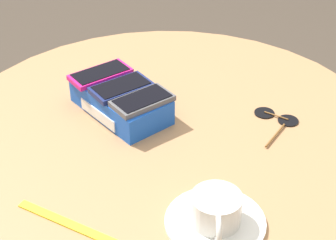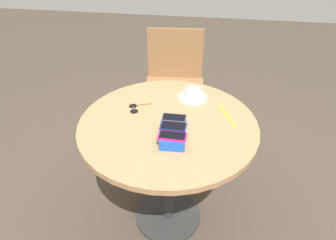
# 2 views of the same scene
# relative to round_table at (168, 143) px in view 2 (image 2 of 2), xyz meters

# --- Properties ---
(ground_plane) EXTENTS (8.00, 8.00, 0.00)m
(ground_plane) POSITION_rel_round_table_xyz_m (0.00, 0.00, -0.60)
(ground_plane) COLOR #42382D
(round_table) EXTENTS (0.91, 0.91, 0.72)m
(round_table) POSITION_rel_round_table_xyz_m (0.00, 0.00, 0.00)
(round_table) COLOR #2D2D2D
(round_table) RESTS_ON ground_plane
(phone_box) EXTENTS (0.22, 0.12, 0.05)m
(phone_box) POSITION_rel_round_table_xyz_m (-0.11, -0.04, 0.15)
(phone_box) COLOR blue
(phone_box) RESTS_ON round_table
(phone_magenta) EXTENTS (0.06, 0.13, 0.01)m
(phone_magenta) POSITION_rel_round_table_xyz_m (-0.18, -0.05, 0.19)
(phone_magenta) COLOR #D11975
(phone_magenta) RESTS_ON phone_box
(phone_navy) EXTENTS (0.07, 0.12, 0.01)m
(phone_navy) POSITION_rel_round_table_xyz_m (-0.11, -0.04, 0.19)
(phone_navy) COLOR navy
(phone_navy) RESTS_ON phone_box
(phone_gray) EXTENTS (0.06, 0.12, 0.01)m
(phone_gray) POSITION_rel_round_table_xyz_m (-0.04, -0.04, 0.19)
(phone_gray) COLOR #515156
(phone_gray) RESTS_ON phone_box
(saucer) EXTENTS (0.16, 0.16, 0.01)m
(saucer) POSITION_rel_round_table_xyz_m (0.26, -0.10, 0.13)
(saucer) COLOR silver
(saucer) RESTS_ON round_table
(coffee_cup) EXTENTS (0.10, 0.09, 0.05)m
(coffee_cup) POSITION_rel_round_table_xyz_m (0.26, -0.10, 0.16)
(coffee_cup) COLOR silver
(coffee_cup) RESTS_ON saucer
(lanyard_strap) EXTENTS (0.19, 0.10, 0.00)m
(lanyard_strap) POSITION_rel_round_table_xyz_m (0.12, -0.29, 0.13)
(lanyard_strap) COLOR yellow
(lanyard_strap) RESTS_ON round_table
(sunglasses) EXTENTS (0.11, 0.13, 0.01)m
(sunglasses) POSITION_rel_round_table_xyz_m (0.11, 0.20, 0.13)
(sunglasses) COLOR black
(sunglasses) RESTS_ON round_table
(chair_near_window) EXTENTS (0.49, 0.49, 0.86)m
(chair_near_window) POSITION_rel_round_table_xyz_m (0.87, 0.08, -0.14)
(chair_near_window) COLOR brown
(chair_near_window) RESTS_ON ground_plane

